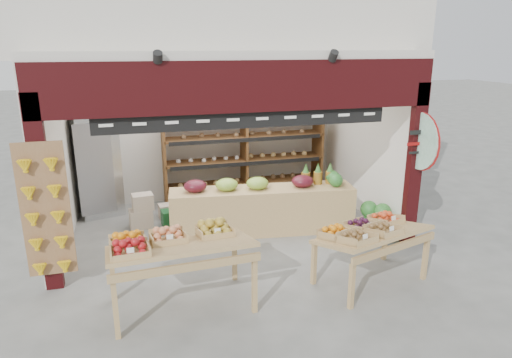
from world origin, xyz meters
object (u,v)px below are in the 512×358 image
object	(u,v)px
back_shelving	(244,144)
display_table_left	(169,244)
refrigerator	(96,164)
display_table_right	(368,232)
mid_counter	(262,208)
watermelon_pile	(380,224)
cardboard_stack	(155,213)

from	to	relation	value
back_shelving	display_table_left	size ratio (longest dim) A/B	1.86
refrigerator	display_table_right	size ratio (longest dim) A/B	1.16
mid_counter	watermelon_pile	xyz separation A→B (m)	(1.93, -0.72, -0.23)
mid_counter	watermelon_pile	distance (m)	2.07
back_shelving	cardboard_stack	distance (m)	2.38
mid_counter	watermelon_pile	bearing A→B (deg)	-20.60
refrigerator	cardboard_stack	world-z (taller)	refrigerator
display_table_right	mid_counter	bearing A→B (deg)	112.61
cardboard_stack	display_table_right	xyz separation A→B (m)	(2.69, -2.96, 0.52)
cardboard_stack	watermelon_pile	distance (m)	4.05
watermelon_pile	display_table_left	bearing A→B (deg)	-161.24
cardboard_stack	watermelon_pile	bearing A→B (deg)	-22.76
back_shelving	watermelon_pile	xyz separation A→B (m)	(1.79, -2.50, -1.01)
display_table_left	watermelon_pile	bearing A→B (deg)	18.76
mid_counter	back_shelving	bearing A→B (deg)	85.51
refrigerator	cardboard_stack	xyz separation A→B (m)	(0.99, -0.93, -0.76)
mid_counter	display_table_right	bearing A→B (deg)	-67.39
cardboard_stack	display_table_right	size ratio (longest dim) A/B	0.57
display_table_right	back_shelving	bearing A→B (deg)	100.77
refrigerator	display_table_left	bearing A→B (deg)	-90.07
back_shelving	display_table_left	bearing A→B (deg)	-116.95
cardboard_stack	mid_counter	world-z (taller)	mid_counter
mid_counter	display_table_right	world-z (taller)	mid_counter
refrigerator	display_table_right	xyz separation A→B (m)	(3.68, -3.89, -0.23)
refrigerator	watermelon_pile	size ratio (longest dim) A/B	2.45
display_table_left	watermelon_pile	distance (m)	3.96
mid_counter	watermelon_pile	size ratio (longest dim) A/B	4.04
back_shelving	display_table_right	distance (m)	3.99
mid_counter	display_table_left	size ratio (longest dim) A/B	1.80
refrigerator	watermelon_pile	world-z (taller)	refrigerator
cardboard_stack	display_table_right	bearing A→B (deg)	-47.72
back_shelving	watermelon_pile	bearing A→B (deg)	-54.52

